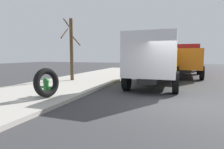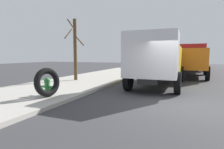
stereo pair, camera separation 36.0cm
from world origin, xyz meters
name	(u,v)px [view 2 (the right image)]	position (x,y,z in m)	size (l,w,h in m)	color
ground_plane	(176,106)	(0.00, 0.00, 0.00)	(80.00, 80.00, 0.00)	#38383A
sidewalk_curb	(40,91)	(0.00, 6.50, 0.07)	(36.00, 5.00, 0.15)	#ADA89E
fire_hydrant	(47,86)	(-0.82, 5.31, 0.55)	(0.27, 0.60, 0.76)	#2D8438
loose_tire	(47,82)	(-1.15, 5.02, 0.76)	(1.21, 1.21, 0.25)	black
dump_truck_yellow	(158,60)	(4.37, 1.32, 1.61)	(7.00, 2.81, 3.00)	gold
dump_truck_orange	(191,58)	(10.93, -0.60, 1.61)	(7.10, 3.03, 3.00)	orange
dump_truck_red	(193,58)	(19.70, -0.94, 1.61)	(7.10, 3.05, 3.00)	red
bare_tree	(75,48)	(3.96, 7.01, 2.37)	(1.06, 1.09, 4.24)	#4C3823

